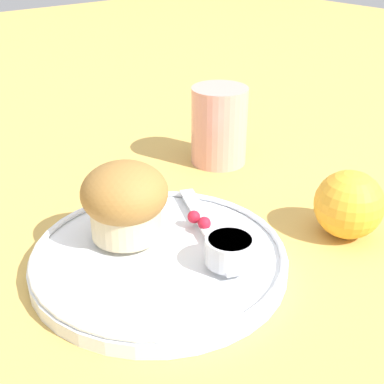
% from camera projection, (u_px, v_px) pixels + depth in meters
% --- Properties ---
extents(ground_plane, '(3.00, 3.00, 0.00)m').
position_uv_depth(ground_plane, '(162.00, 254.00, 0.53)').
color(ground_plane, tan).
extents(plate, '(0.24, 0.24, 0.02)m').
position_uv_depth(plate, '(159.00, 258.00, 0.50)').
color(plate, white).
rests_on(plate, ground_plane).
extents(muffin, '(0.08, 0.08, 0.07)m').
position_uv_depth(muffin, '(125.00, 200.00, 0.50)').
color(muffin, beige).
rests_on(muffin, plate).
extents(cream_ramekin, '(0.04, 0.04, 0.02)m').
position_uv_depth(cream_ramekin, '(230.00, 249.00, 0.47)').
color(cream_ramekin, silver).
rests_on(cream_ramekin, plate).
extents(berry_pair, '(0.03, 0.01, 0.01)m').
position_uv_depth(berry_pair, '(200.00, 221.00, 0.53)').
color(berry_pair, '#B7192D').
rests_on(berry_pair, plate).
extents(butter_knife, '(0.15, 0.08, 0.00)m').
position_uv_depth(butter_knife, '(208.00, 227.00, 0.53)').
color(butter_knife, silver).
rests_on(butter_knife, plate).
extents(orange_fruit, '(0.07, 0.07, 0.07)m').
position_uv_depth(orange_fruit, '(349.00, 204.00, 0.54)').
color(orange_fruit, '#F4A82D').
rests_on(orange_fruit, ground_plane).
extents(juice_glass, '(0.07, 0.07, 0.10)m').
position_uv_depth(juice_glass, '(219.00, 126.00, 0.70)').
color(juice_glass, '#E5998C').
rests_on(juice_glass, ground_plane).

